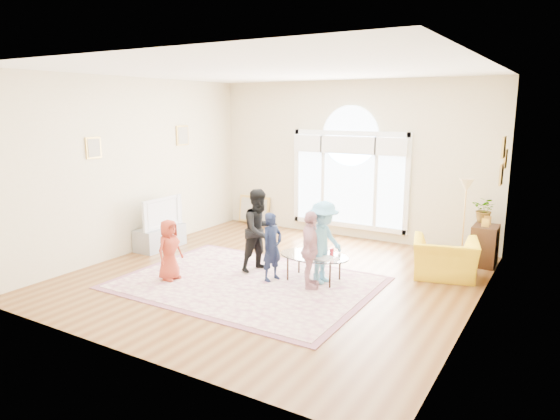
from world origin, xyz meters
The scene contains 18 objects.
ground centered at (0.00, 0.00, 0.00)m, with size 6.00×6.00×0.00m, color brown.
room_shell centered at (0.01, 2.83, 1.57)m, with size 6.00×6.00×6.00m.
area_rug centered at (-0.21, -0.47, 0.01)m, with size 3.60×2.60×0.02m, color beige.
rug_border centered at (-0.21, -0.47, 0.01)m, with size 3.80×2.80×0.01m, color #8C5464.
tv_console centered at (-2.75, 0.30, 0.21)m, with size 0.45×1.00×0.42m, color gray.
television centered at (-2.74, 0.30, 0.71)m, with size 0.17×1.00×0.57m.
coffee_table centered at (0.64, 0.15, 0.40)m, with size 1.15×0.77×0.54m.
armchair centered at (2.35, 1.37, 0.32)m, with size 0.97×0.85×0.63m, color gold.
side_cabinet centered at (2.78, 2.36, 0.35)m, with size 0.40×0.50×0.70m, color black.
floor_lamp centered at (2.46, 2.10, 1.28)m, with size 0.25×0.25×1.51m.
plant_pedestal centered at (2.70, 2.62, 0.35)m, with size 0.20×0.20×0.70m, color white.
potted_plant centered at (2.70, 2.62, 0.92)m, with size 0.40×0.35×0.45m, color #33722D.
leaning_picture centered at (-2.31, 2.90, 0.00)m, with size 0.80×0.05×0.62m, color tan.
child_red centered at (-1.31, -0.97, 0.50)m, with size 0.47×0.30×0.96m, color #9F3420.
child_navy centered at (0.08, -0.17, 0.55)m, with size 0.39×0.26×1.07m, color #131A33.
child_black centered at (-0.34, 0.12, 0.70)m, with size 0.66×0.51×1.36m, color black.
child_pink centered at (0.74, -0.18, 0.60)m, with size 0.68×0.28×1.17m, color #D495A4.
child_blue centered at (0.80, 0.13, 0.66)m, with size 0.82×0.47×1.27m, color #65B1DC.
Camera 1 is at (3.99, -6.48, 2.67)m, focal length 32.00 mm.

